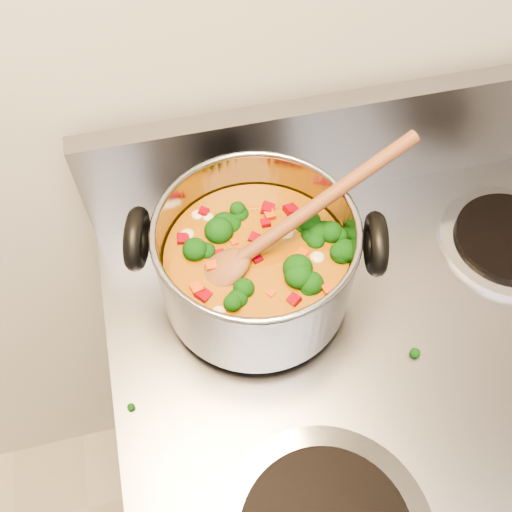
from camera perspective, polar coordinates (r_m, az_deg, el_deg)
The scene contains 4 objects.
electric_range at distance 1.14m, azimuth 11.07°, elevation -19.64°, with size 0.74×0.67×1.08m.
stockpot at distance 0.67m, azimuth -0.05°, elevation -0.66°, with size 0.30×0.23×0.14m.
wooden_spoon at distance 0.65m, azimuth 1.52°, elevation 1.91°, with size 0.29×0.11×0.12m.
cooktop_crumbs at distance 0.70m, azimuth 3.05°, elevation -8.46°, with size 0.07×0.31×0.01m.
Camera 1 is at (-0.21, 0.95, 1.56)m, focal length 40.00 mm.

